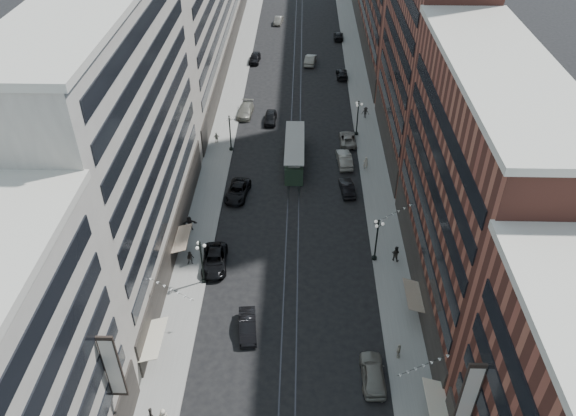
# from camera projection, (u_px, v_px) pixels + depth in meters

# --- Properties ---
(ground) EXTENTS (220.00, 220.00, 0.00)m
(ground) POSITION_uv_depth(u_px,v_px,m) (295.00, 134.00, 85.04)
(ground) COLOR black
(ground) RESTS_ON ground
(sidewalk_west) EXTENTS (4.00, 180.00, 0.15)m
(sidewalk_west) POSITION_uv_depth(u_px,v_px,m) (230.00, 103.00, 93.21)
(sidewalk_west) COLOR gray
(sidewalk_west) RESTS_ON ground
(sidewalk_east) EXTENTS (4.00, 180.00, 0.15)m
(sidewalk_east) POSITION_uv_depth(u_px,v_px,m) (363.00, 105.00, 92.76)
(sidewalk_east) COLOR gray
(sidewalk_east) RESTS_ON ground
(rail_west) EXTENTS (0.12, 180.00, 0.02)m
(rail_west) POSITION_uv_depth(u_px,v_px,m) (292.00, 104.00, 93.03)
(rail_west) COLOR #2D2D33
(rail_west) RESTS_ON ground
(rail_east) EXTENTS (0.12, 180.00, 0.02)m
(rail_east) POSITION_uv_depth(u_px,v_px,m) (300.00, 104.00, 93.01)
(rail_east) COLOR #2D2D33
(rail_east) RESTS_ON ground
(building_west_mid) EXTENTS (8.00, 36.00, 28.00)m
(building_west_mid) POSITION_uv_depth(u_px,v_px,m) (121.00, 143.00, 55.40)
(building_west_mid) COLOR #ACA598
(building_west_mid) RESTS_ON ground
(building_east_mid) EXTENTS (8.00, 30.00, 24.00)m
(building_east_mid) POSITION_uv_depth(u_px,v_px,m) (475.00, 194.00, 51.91)
(building_east_mid) COLOR brown
(building_east_mid) RESTS_ON ground
(building_east_tower) EXTENTS (8.00, 26.00, 42.00)m
(building_east_tower) POSITION_uv_depth(u_px,v_px,m) (434.00, 2.00, 68.87)
(building_east_tower) COLOR brown
(building_east_tower) RESTS_ON ground
(lamppost_sw_far) EXTENTS (1.03, 1.14, 5.52)m
(lamppost_sw_far) POSITION_uv_depth(u_px,v_px,m) (202.00, 261.00, 57.80)
(lamppost_sw_far) COLOR black
(lamppost_sw_far) RESTS_ON sidewalk_west
(lamppost_sw_mid) EXTENTS (1.03, 1.14, 5.52)m
(lamppost_sw_mid) POSITION_uv_depth(u_px,v_px,m) (230.00, 132.00, 79.37)
(lamppost_sw_mid) COLOR black
(lamppost_sw_mid) RESTS_ON sidewalk_west
(lamppost_se_far) EXTENTS (1.03, 1.14, 5.52)m
(lamppost_se_far) POSITION_uv_depth(u_px,v_px,m) (377.00, 239.00, 60.62)
(lamppost_se_far) COLOR black
(lamppost_se_far) RESTS_ON sidewalk_east
(lamppost_se_mid) EXTENTS (1.03, 1.14, 5.52)m
(lamppost_se_mid) POSITION_uv_depth(u_px,v_px,m) (358.00, 117.00, 82.99)
(lamppost_se_mid) COLOR black
(lamppost_se_mid) RESTS_ON sidewalk_east
(streetcar) EXTENTS (2.64, 11.92, 3.30)m
(streetcar) POSITION_uv_depth(u_px,v_px,m) (295.00, 153.00, 77.79)
(streetcar) COLOR #243928
(streetcar) RESTS_ON ground
(car_2) EXTENTS (3.02, 5.88, 1.59)m
(car_2) POSITION_uv_depth(u_px,v_px,m) (215.00, 260.00, 61.26)
(car_2) COLOR black
(car_2) RESTS_ON ground
(car_4) EXTENTS (2.13, 5.12, 1.73)m
(car_4) POSITION_uv_depth(u_px,v_px,m) (373.00, 373.00, 49.36)
(car_4) COLOR gray
(car_4) RESTS_ON ground
(car_5) EXTENTS (2.12, 4.79, 1.53)m
(car_5) POSITION_uv_depth(u_px,v_px,m) (248.00, 326.00, 53.83)
(car_5) COLOR black
(car_5) RESTS_ON ground
(pedestrian_2) EXTENTS (0.88, 0.54, 1.72)m
(pedestrian_2) POSITION_uv_depth(u_px,v_px,m) (190.00, 258.00, 61.21)
(pedestrian_2) COLOR black
(pedestrian_2) RESTS_ON sidewalk_west
(pedestrian_4) EXTENTS (0.74, 1.07, 1.66)m
(pedestrian_4) POSITION_uv_depth(u_px,v_px,m) (399.00, 351.00, 51.18)
(pedestrian_4) COLOR #ABA38E
(pedestrian_4) RESTS_ON sidewalk_east
(car_7) EXTENTS (3.32, 5.90, 1.56)m
(car_7) POSITION_uv_depth(u_px,v_px,m) (238.00, 191.00, 71.77)
(car_7) COLOR black
(car_7) RESTS_ON ground
(car_8) EXTENTS (2.65, 5.65, 1.60)m
(car_8) POSITION_uv_depth(u_px,v_px,m) (245.00, 111.00, 89.56)
(car_8) COLOR gray
(car_8) RESTS_ON ground
(car_9) EXTENTS (2.27, 4.94, 1.64)m
(car_9) POSITION_uv_depth(u_px,v_px,m) (255.00, 58.00, 106.89)
(car_9) COLOR black
(car_9) RESTS_ON ground
(car_10) EXTENTS (2.03, 4.63, 1.48)m
(car_10) POSITION_uv_depth(u_px,v_px,m) (347.00, 188.00, 72.45)
(car_10) COLOR black
(car_10) RESTS_ON ground
(car_11) EXTENTS (2.30, 4.99, 1.39)m
(car_11) POSITION_uv_depth(u_px,v_px,m) (348.00, 139.00, 82.60)
(car_11) COLOR gray
(car_11) RESTS_ON ground
(car_12) EXTENTS (2.07, 4.90, 1.41)m
(car_12) POSITION_uv_depth(u_px,v_px,m) (342.00, 74.00, 101.32)
(car_12) COLOR black
(car_12) RESTS_ON ground
(car_13) EXTENTS (1.96, 4.60, 1.55)m
(car_13) POSITION_uv_depth(u_px,v_px,m) (270.00, 118.00, 87.68)
(car_13) COLOR black
(car_13) RESTS_ON ground
(car_14) EXTENTS (2.47, 5.39, 1.71)m
(car_14) POSITION_uv_depth(u_px,v_px,m) (310.00, 60.00, 106.04)
(car_14) COLOR gray
(car_14) RESTS_ON ground
(pedestrian_5) EXTENTS (1.83, 0.90, 1.90)m
(pedestrian_5) POSITION_uv_depth(u_px,v_px,m) (190.00, 223.00, 65.94)
(pedestrian_5) COLOR black
(pedestrian_5) RESTS_ON sidewalk_west
(pedestrian_6) EXTENTS (1.04, 0.66, 1.63)m
(pedestrian_6) POSITION_uv_depth(u_px,v_px,m) (217.00, 138.00, 82.30)
(pedestrian_6) COLOR #A19C86
(pedestrian_6) RESTS_ON sidewalk_west
(pedestrian_7) EXTENTS (1.06, 0.87, 1.92)m
(pedestrian_7) POSITION_uv_depth(u_px,v_px,m) (396.00, 253.00, 61.69)
(pedestrian_7) COLOR black
(pedestrian_7) RESTS_ON sidewalk_east
(pedestrian_8) EXTENTS (0.73, 0.51, 1.92)m
(pedestrian_8) POSITION_uv_depth(u_px,v_px,m) (366.00, 163.00, 76.45)
(pedestrian_8) COLOR beige
(pedestrian_8) RESTS_ON sidewalk_east
(pedestrian_9) EXTENTS (1.21, 0.60, 1.80)m
(pedestrian_9) POSITION_uv_depth(u_px,v_px,m) (365.00, 112.00, 88.49)
(pedestrian_9) COLOR black
(pedestrian_9) RESTS_ON sidewalk_east
(car_extra_0) EXTENTS (2.11, 4.62, 1.47)m
(car_extra_0) POSITION_uv_depth(u_px,v_px,m) (278.00, 20.00, 124.26)
(car_extra_0) COLOR #66645B
(car_extra_0) RESTS_ON ground
(car_extra_1) EXTENTS (2.07, 4.86, 1.40)m
(car_extra_1) POSITION_uv_depth(u_px,v_px,m) (338.00, 36.00, 116.69)
(car_extra_1) COLOR black
(car_extra_1) RESTS_ON ground
(car_extra_2) EXTENTS (2.20, 5.28, 1.70)m
(car_extra_2) POSITION_uv_depth(u_px,v_px,m) (344.00, 159.00, 77.82)
(car_extra_2) COLOR gray
(car_extra_2) RESTS_ON ground
(pedestrian_extra_0) EXTENTS (0.66, 0.74, 1.70)m
(pedestrian_extra_0) POSITION_uv_depth(u_px,v_px,m) (151.00, 415.00, 45.92)
(pedestrian_extra_0) COLOR black
(pedestrian_extra_0) RESTS_ON sidewalk_west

